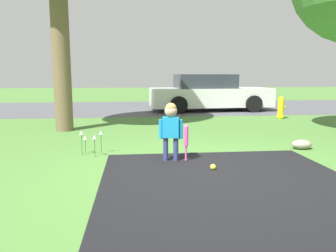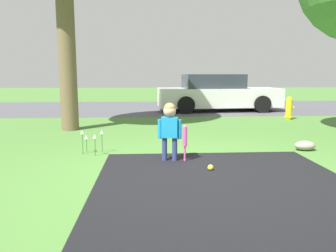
# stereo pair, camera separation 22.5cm
# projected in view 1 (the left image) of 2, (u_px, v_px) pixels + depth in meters

# --- Properties ---
(ground_plane) EXTENTS (60.00, 60.00, 0.00)m
(ground_plane) POSITION_uv_depth(u_px,v_px,m) (203.00, 170.00, 4.49)
(ground_plane) COLOR #477533
(street_strip) EXTENTS (40.00, 6.00, 0.01)m
(street_strip) POSITION_uv_depth(u_px,v_px,m) (157.00, 107.00, 13.14)
(street_strip) COLOR #4C4C51
(street_strip) RESTS_ON ground
(child) EXTENTS (0.36, 0.19, 0.88)m
(child) POSITION_uv_depth(u_px,v_px,m) (171.00, 123.00, 4.90)
(child) COLOR navy
(child) RESTS_ON ground
(baseball_bat) EXTENTS (0.07, 0.07, 0.56)m
(baseball_bat) POSITION_uv_depth(u_px,v_px,m) (186.00, 138.00, 4.91)
(baseball_bat) COLOR #E54CA5
(baseball_bat) RESTS_ON ground
(sports_ball) EXTENTS (0.08, 0.08, 0.08)m
(sports_ball) POSITION_uv_depth(u_px,v_px,m) (213.00, 167.00, 4.50)
(sports_ball) COLOR yellow
(sports_ball) RESTS_ON ground
(fire_hydrant) EXTENTS (0.25, 0.23, 0.67)m
(fire_hydrant) POSITION_uv_depth(u_px,v_px,m) (281.00, 108.00, 9.73)
(fire_hydrant) COLOR yellow
(fire_hydrant) RESTS_ON ground
(parked_car) EXTENTS (4.40, 2.00, 1.32)m
(parked_car) POSITION_uv_depth(u_px,v_px,m) (209.00, 94.00, 11.94)
(parked_car) COLOR silver
(parked_car) RESTS_ON ground
(flower_bed) EXTENTS (0.36, 0.33, 0.40)m
(flower_bed) POSITION_uv_depth(u_px,v_px,m) (90.00, 137.00, 5.33)
(flower_bed) COLOR #38702D
(flower_bed) RESTS_ON ground
(edging_rock) EXTENTS (0.36, 0.25, 0.17)m
(edging_rock) POSITION_uv_depth(u_px,v_px,m) (302.00, 144.00, 5.76)
(edging_rock) COLOR gray
(edging_rock) RESTS_ON ground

